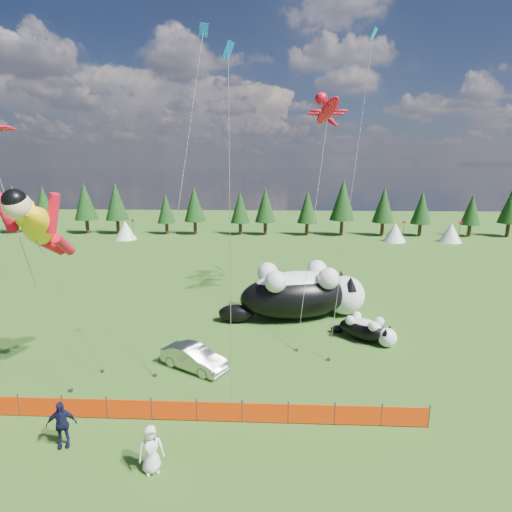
{
  "coord_description": "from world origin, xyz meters",
  "views": [
    {
      "loc": [
        4.3,
        -18.36,
        11.02
      ],
      "look_at": [
        3.29,
        4.0,
        5.89
      ],
      "focal_mm": 28.0,
      "sensor_mm": 36.0,
      "label": 1
    }
  ],
  "objects": [
    {
      "name": "gecko_kite",
      "position": [
        8.25,
        13.54,
        14.96
      ],
      "size": [
        4.64,
        12.82,
        17.79
      ],
      "color": "red",
      "rests_on": "ground"
    },
    {
      "name": "spectator_c",
      "position": [
        -4.04,
        -4.82,
        0.98
      ],
      "size": [
        1.26,
        0.88,
        1.96
      ],
      "primitive_type": "imported",
      "rotation": [
        0.0,
        0.0,
        0.28
      ],
      "color": "black",
      "rests_on": "ground"
    },
    {
      "name": "festival_tents",
      "position": [
        11.0,
        40.0,
        1.4
      ],
      "size": [
        50.0,
        3.2,
        2.8
      ],
      "primitive_type": null,
      "color": "white",
      "rests_on": "ground"
    },
    {
      "name": "ground",
      "position": [
        0.0,
        0.0,
        0.0
      ],
      "size": [
        160.0,
        160.0,
        0.0
      ],
      "primitive_type": "plane",
      "color": "#10370A",
      "rests_on": "ground"
    },
    {
      "name": "diamond_kite_b",
      "position": [
        10.32,
        9.33,
        17.97
      ],
      "size": [
        3.35,
        7.46,
        20.42
      ],
      "color": "#0DA4A4",
      "rests_on": "ground"
    },
    {
      "name": "diamond_kite_c",
      "position": [
        2.44,
        -1.48,
        14.41
      ],
      "size": [
        0.5,
        1.9,
        16.09
      ],
      "color": "#0C5EB4",
      "rests_on": "ground"
    },
    {
      "name": "car",
      "position": [
        -0.04,
        1.63,
        0.64
      ],
      "size": [
        4.07,
        3.13,
        1.29
      ],
      "primitive_type": "imported",
      "rotation": [
        0.0,
        0.0,
        1.05
      ],
      "color": "#B1B1B6",
      "rests_on": "ground"
    },
    {
      "name": "safety_fence",
      "position": [
        0.0,
        -3.0,
        0.5
      ],
      "size": [
        22.06,
        0.06,
        1.1
      ],
      "color": "#262626",
      "rests_on": "ground"
    },
    {
      "name": "tree_line",
      "position": [
        0.0,
        45.0,
        4.0
      ],
      "size": [
        90.0,
        4.0,
        8.0
      ],
      "primitive_type": null,
      "color": "black",
      "rests_on": "ground"
    },
    {
      "name": "cat_large",
      "position": [
        6.41,
        9.61,
        1.89
      ],
      "size": [
        10.87,
        5.72,
        3.98
      ],
      "rotation": [
        0.0,
        0.0,
        0.24
      ],
      "color": "black",
      "rests_on": "ground"
    },
    {
      "name": "diamond_kite_a",
      "position": [
        -0.14,
        7.36,
        17.77
      ],
      "size": [
        2.51,
        7.46,
        20.18
      ],
      "color": "#0C5EB4",
      "rests_on": "ground"
    },
    {
      "name": "cat_small",
      "position": [
        10.29,
        5.72,
        0.76
      ],
      "size": [
        3.84,
        3.21,
        1.6
      ],
      "rotation": [
        0.0,
        0.0,
        -0.63
      ],
      "color": "black",
      "rests_on": "ground"
    },
    {
      "name": "superhero_kite",
      "position": [
        -6.64,
        -0.45,
        8.21
      ],
      "size": [
        5.86,
        6.03,
        10.41
      ],
      "color": "yellow",
      "rests_on": "ground"
    },
    {
      "name": "spectator_e",
      "position": [
        -0.08,
        -6.0,
        0.94
      ],
      "size": [
        1.08,
        0.91,
        1.87
      ],
      "primitive_type": "imported",
      "rotation": [
        0.0,
        0.0,
        0.42
      ],
      "color": "white",
      "rests_on": "ground"
    }
  ]
}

